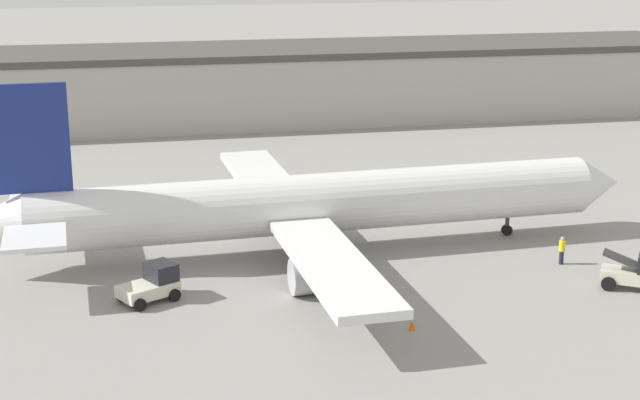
{
  "coord_description": "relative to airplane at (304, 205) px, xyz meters",
  "views": [
    {
      "loc": [
        -12.22,
        -58.27,
        20.13
      ],
      "look_at": [
        0.0,
        0.0,
        3.37
      ],
      "focal_mm": 55.0,
      "sensor_mm": 36.0,
      "label": 1
    }
  ],
  "objects": [
    {
      "name": "baggage_tug",
      "position": [
        -9.85,
        -6.44,
        -2.16
      ],
      "size": [
        3.66,
        3.29,
        2.03
      ],
      "rotation": [
        0.0,
        0.0,
        0.51
      ],
      "color": "beige",
      "rests_on": "ground_plane"
    },
    {
      "name": "safety_cone_near",
      "position": [
        3.03,
        -13.42,
        -2.83
      ],
      "size": [
        0.36,
        0.36,
        0.55
      ],
      "color": "#EF590F",
      "rests_on": "ground_plane"
    },
    {
      "name": "belt_loader_truck",
      "position": [
        17.35,
        -10.52,
        -2.08
      ],
      "size": [
        3.81,
        3.3,
        2.13
      ],
      "rotation": [
        0.0,
        0.0,
        -0.57
      ],
      "color": "beige",
      "rests_on": "ground_plane"
    },
    {
      "name": "terminal_building",
      "position": [
        8.61,
        44.22,
        0.76
      ],
      "size": [
        85.15,
        14.23,
        7.73
      ],
      "color": "#ADA89E",
      "rests_on": "ground_plane"
    },
    {
      "name": "ground_plane",
      "position": [
        1.02,
        0.05,
        -3.11
      ],
      "size": [
        400.0,
        400.0,
        0.0
      ],
      "primitive_type": "plane",
      "color": "gray"
    },
    {
      "name": "ground_crew_worker",
      "position": [
        15.02,
        -5.54,
        -2.17
      ],
      "size": [
        0.39,
        0.39,
        1.76
      ],
      "rotation": [
        0.0,
        0.0,
        5.81
      ],
      "color": "#1E2338",
      "rests_on": "ground_plane"
    },
    {
      "name": "airplane",
      "position": [
        0.0,
        0.0,
        0.0
      ],
      "size": [
        43.34,
        34.93,
        11.46
      ],
      "rotation": [
        0.0,
        0.0,
        0.05
      ],
      "color": "silver",
      "rests_on": "ground_plane"
    }
  ]
}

